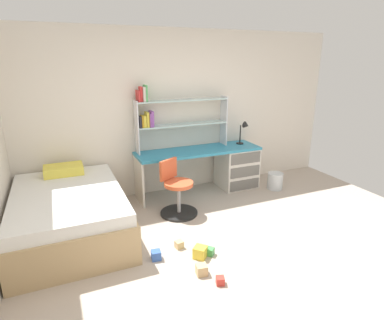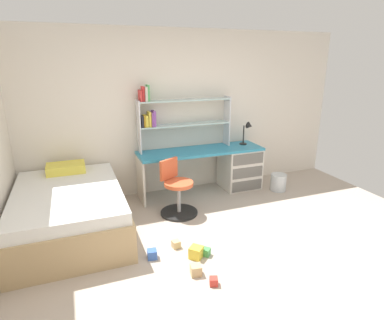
{
  "view_description": "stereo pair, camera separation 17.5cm",
  "coord_description": "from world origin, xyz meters",
  "px_view_note": "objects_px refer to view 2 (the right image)",
  "views": [
    {
      "loc": [
        -1.72,
        -2.36,
        2.07
      ],
      "look_at": [
        -0.12,
        1.37,
        0.8
      ],
      "focal_mm": 30.12,
      "sensor_mm": 36.0,
      "label": 1
    },
    {
      "loc": [
        -1.56,
        -2.43,
        2.07
      ],
      "look_at": [
        -0.12,
        1.37,
        0.8
      ],
      "focal_mm": 30.12,
      "sensor_mm": 36.0,
      "label": 2
    }
  ],
  "objects_px": {
    "waste_bin": "(278,182)",
    "toy_block_yellow_0": "(196,252)",
    "bookshelf_hutch": "(173,114)",
    "toy_block_natural_1": "(176,244)",
    "desk": "(230,165)",
    "toy_block_natural_5": "(196,270)",
    "toy_block_green_2": "(206,252)",
    "swivel_chair": "(177,193)",
    "toy_block_blue_3": "(152,254)",
    "desk_lamp": "(248,129)",
    "bed_platform": "(69,211)",
    "toy_block_red_4": "(214,281)"
  },
  "relations": [
    {
      "from": "waste_bin",
      "to": "toy_block_yellow_0",
      "type": "xyz_separation_m",
      "value": [
        -1.96,
        -1.29,
        -0.07
      ]
    },
    {
      "from": "bookshelf_hutch",
      "to": "toy_block_natural_1",
      "type": "bearing_deg",
      "value": -107.0
    },
    {
      "from": "desk",
      "to": "toy_block_natural_5",
      "type": "height_order",
      "value": "desk"
    },
    {
      "from": "waste_bin",
      "to": "toy_block_green_2",
      "type": "relative_size",
      "value": 3.28
    },
    {
      "from": "swivel_chair",
      "to": "toy_block_natural_1",
      "type": "bearing_deg",
      "value": -109.3
    },
    {
      "from": "desk",
      "to": "waste_bin",
      "type": "relative_size",
      "value": 7.21
    },
    {
      "from": "swivel_chair",
      "to": "toy_block_blue_3",
      "type": "distance_m",
      "value": 1.14
    },
    {
      "from": "waste_bin",
      "to": "toy_block_green_2",
      "type": "xyz_separation_m",
      "value": [
        -1.84,
        -1.29,
        -0.1
      ]
    },
    {
      "from": "desk_lamp",
      "to": "toy_block_natural_5",
      "type": "bearing_deg",
      "value": -130.65
    },
    {
      "from": "bed_platform",
      "to": "toy_block_yellow_0",
      "type": "xyz_separation_m",
      "value": [
        1.26,
        -1.05,
        -0.23
      ]
    },
    {
      "from": "waste_bin",
      "to": "toy_block_blue_3",
      "type": "relative_size",
      "value": 2.75
    },
    {
      "from": "toy_block_yellow_0",
      "to": "toy_block_blue_3",
      "type": "xyz_separation_m",
      "value": [
        -0.45,
        0.16,
        -0.01
      ]
    },
    {
      "from": "toy_block_yellow_0",
      "to": "toy_block_green_2",
      "type": "distance_m",
      "value": 0.12
    },
    {
      "from": "waste_bin",
      "to": "toy_block_natural_1",
      "type": "xyz_separation_m",
      "value": [
        -2.1,
        -1.02,
        -0.1
      ]
    },
    {
      "from": "bed_platform",
      "to": "toy_block_green_2",
      "type": "distance_m",
      "value": 1.74
    },
    {
      "from": "toy_block_red_4",
      "to": "toy_block_yellow_0",
      "type": "bearing_deg",
      "value": 89.32
    },
    {
      "from": "desk_lamp",
      "to": "bed_platform",
      "type": "distance_m",
      "value": 2.99
    },
    {
      "from": "toy_block_green_2",
      "to": "toy_block_blue_3",
      "type": "relative_size",
      "value": 0.84
    },
    {
      "from": "toy_block_blue_3",
      "to": "waste_bin",
      "type": "bearing_deg",
      "value": 25.15
    },
    {
      "from": "toy_block_yellow_0",
      "to": "toy_block_natural_5",
      "type": "xyz_separation_m",
      "value": [
        -0.11,
        -0.27,
        -0.01
      ]
    },
    {
      "from": "desk_lamp",
      "to": "waste_bin",
      "type": "height_order",
      "value": "desk_lamp"
    },
    {
      "from": "desk",
      "to": "swivel_chair",
      "type": "distance_m",
      "value": 1.26
    },
    {
      "from": "bed_platform",
      "to": "desk_lamp",
      "type": "bearing_deg",
      "value": 12.98
    },
    {
      "from": "waste_bin",
      "to": "toy_block_green_2",
      "type": "height_order",
      "value": "waste_bin"
    },
    {
      "from": "toy_block_natural_1",
      "to": "toy_block_natural_5",
      "type": "height_order",
      "value": "toy_block_natural_5"
    },
    {
      "from": "desk",
      "to": "toy_block_yellow_0",
      "type": "xyz_separation_m",
      "value": [
        -1.26,
        -1.67,
        -0.33
      ]
    },
    {
      "from": "waste_bin",
      "to": "swivel_chair",
      "type": "bearing_deg",
      "value": -173.77
    },
    {
      "from": "desk_lamp",
      "to": "toy_block_red_4",
      "type": "bearing_deg",
      "value": -126.15
    },
    {
      "from": "toy_block_green_2",
      "to": "toy_block_blue_3",
      "type": "distance_m",
      "value": 0.59
    },
    {
      "from": "toy_block_yellow_0",
      "to": "toy_block_green_2",
      "type": "xyz_separation_m",
      "value": [
        0.12,
        0.0,
        -0.02
      ]
    },
    {
      "from": "waste_bin",
      "to": "toy_block_natural_5",
      "type": "xyz_separation_m",
      "value": [
        -2.07,
        -1.56,
        -0.08
      ]
    },
    {
      "from": "bed_platform",
      "to": "toy_block_red_4",
      "type": "relative_size",
      "value": 23.59
    },
    {
      "from": "desk",
      "to": "toy_block_green_2",
      "type": "bearing_deg",
      "value": -124.38
    },
    {
      "from": "desk",
      "to": "bed_platform",
      "type": "relative_size",
      "value": 1.08
    },
    {
      "from": "toy_block_natural_1",
      "to": "toy_block_red_4",
      "type": "distance_m",
      "value": 0.75
    },
    {
      "from": "desk",
      "to": "swivel_chair",
      "type": "height_order",
      "value": "swivel_chair"
    },
    {
      "from": "desk_lamp",
      "to": "toy_block_red_4",
      "type": "height_order",
      "value": "desk_lamp"
    },
    {
      "from": "bookshelf_hutch",
      "to": "toy_block_blue_3",
      "type": "xyz_separation_m",
      "value": [
        -0.79,
        -1.68,
        -1.22
      ]
    },
    {
      "from": "toy_block_blue_3",
      "to": "desk",
      "type": "bearing_deg",
      "value": 41.47
    },
    {
      "from": "bed_platform",
      "to": "toy_block_natural_5",
      "type": "distance_m",
      "value": 1.76
    },
    {
      "from": "bookshelf_hutch",
      "to": "swivel_chair",
      "type": "bearing_deg",
      "value": -104.39
    },
    {
      "from": "bed_platform",
      "to": "toy_block_natural_1",
      "type": "height_order",
      "value": "bed_platform"
    },
    {
      "from": "bookshelf_hutch",
      "to": "toy_block_yellow_0",
      "type": "relative_size",
      "value": 11.38
    },
    {
      "from": "toy_block_blue_3",
      "to": "bed_platform",
      "type": "bearing_deg",
      "value": 132.18
    },
    {
      "from": "toy_block_natural_1",
      "to": "toy_block_red_4",
      "type": "xyz_separation_m",
      "value": [
        0.14,
        -0.74,
        -0.0
      ]
    },
    {
      "from": "swivel_chair",
      "to": "toy_block_blue_3",
      "type": "xyz_separation_m",
      "value": [
        -0.6,
        -0.93,
        -0.25
      ]
    },
    {
      "from": "waste_bin",
      "to": "toy_block_blue_3",
      "type": "distance_m",
      "value": 2.66
    },
    {
      "from": "desk_lamp",
      "to": "toy_block_natural_5",
      "type": "distance_m",
      "value": 2.75
    },
    {
      "from": "desk",
      "to": "toy_block_red_4",
      "type": "distance_m",
      "value": 2.52
    },
    {
      "from": "desk_lamp",
      "to": "toy_block_yellow_0",
      "type": "distance_m",
      "value": 2.49
    }
  ]
}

